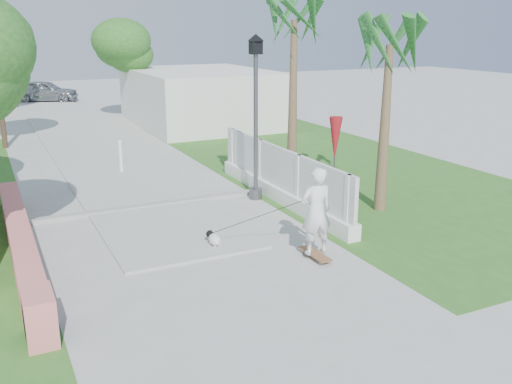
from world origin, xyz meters
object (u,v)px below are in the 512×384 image
bollard (121,156)px  dog (214,239)px  patio_umbrella (335,140)px  skateboarder (267,217)px  street_lamp (256,112)px  parked_car (45,91)px

bollard → dog: (0.29, -7.38, -0.38)m
bollard → patio_umbrella: 7.25m
bollard → skateboarder: (1.18, -8.18, 0.24)m
street_lamp → dog: (-2.41, -2.88, -2.23)m
dog → skateboarder: bearing=-54.3°
patio_umbrella → skateboarder: size_ratio=1.08×
street_lamp → skateboarder: street_lamp is taller
street_lamp → bollard: street_lamp is taller
dog → patio_umbrella: bearing=11.3°
patio_umbrella → skateboarder: bearing=-141.9°
patio_umbrella → parked_car: bearing=100.4°
skateboarder → street_lamp: bearing=-108.5°
patio_umbrella → skateboarder: patio_umbrella is taller
parked_car → dog: bearing=-157.7°
dog → parked_car: 27.64m
patio_umbrella → dog: size_ratio=4.35×
patio_umbrella → skateboarder: 4.43m
parked_car → skateboarder: bearing=-156.0°
street_lamp → skateboarder: bearing=-112.5°
dog → parked_car: parked_car is taller
patio_umbrella → skateboarder: (-3.42, -2.68, -0.87)m
bollard → skateboarder: skateboarder is taller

